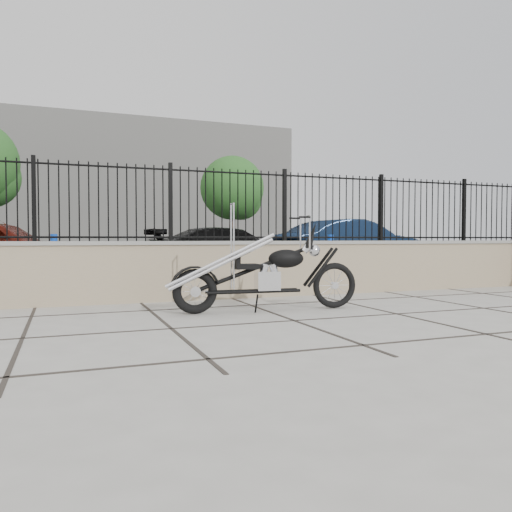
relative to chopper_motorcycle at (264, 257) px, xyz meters
The scene contains 12 objects.
ground_plane 1.15m from the chopper_motorcycle, 87.07° to the right, with size 90.00×90.00×0.00m, color #99968E.
parking_lot 11.65m from the chopper_motorcycle, 89.78° to the left, with size 30.00×30.00×0.00m, color black.
retaining_wall 1.65m from the chopper_motorcycle, 88.42° to the left, with size 14.00×0.36×0.96m, color gray.
iron_fence 1.82m from the chopper_motorcycle, 88.42° to the left, with size 14.00×0.08×1.20m, color black.
background_building 25.83m from the chopper_motorcycle, 89.90° to the left, with size 22.00×6.00×8.00m, color beige.
chopper_motorcycle is the anchor object (origin of this frame).
car_black 6.92m from the chopper_motorcycle, 75.61° to the left, with size 1.82×4.48×1.30m, color black.
car_blue 8.77m from the chopper_motorcycle, 50.41° to the left, with size 1.65×4.73×1.56m, color #0E1D35.
bollard_a 5.03m from the chopper_motorcycle, 123.02° to the left, with size 0.13×0.13×1.09m, color #0D1CC7.
bollard_b 5.02m from the chopper_motorcycle, 50.00° to the left, with size 0.13×0.13×1.10m, color blue.
bollard_c 6.68m from the chopper_motorcycle, 34.59° to the left, with size 0.11×0.11×0.89m, color blue.
tree_right 16.46m from the chopper_motorcycle, 73.15° to the left, with size 2.93×2.93×4.94m.
Camera 1 is at (-2.60, -5.45, 1.00)m, focal length 35.00 mm.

